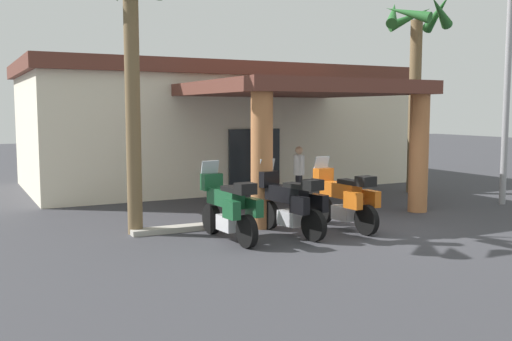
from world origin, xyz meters
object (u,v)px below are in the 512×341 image
motorcycle_black (291,203)px  pedestrian (299,170)px  motel_building (216,125)px  palm_tree_near_portico (416,57)px  motorcycle_orange (344,199)px  motorcycle_green (229,207)px  palm_tree_roadside (130,4)px  roadside_sign (510,31)px

motorcycle_black → pedestrian: pedestrian is taller
motel_building → pedestrian: 5.45m
pedestrian → palm_tree_near_portico: 5.71m
motorcycle_orange → motorcycle_green: bearing=83.3°
motorcycle_green → pedestrian: bearing=-51.0°
motorcycle_green → motorcycle_black: size_ratio=1.01×
pedestrian → motorcycle_black: bearing=-111.9°
motel_building → motorcycle_green: (-3.43, -8.95, -1.47)m
motel_building → pedestrian: bearing=-86.6°
palm_tree_roadside → palm_tree_near_portico: palm_tree_roadside is taller
pedestrian → roadside_sign: 7.07m
pedestrian → palm_tree_roadside: (-5.42, -2.11, 3.97)m
motorcycle_green → motorcycle_orange: (2.83, -0.09, 0.00)m
palm_tree_roadside → pedestrian: bearing=21.3°
pedestrian → roadside_sign: size_ratio=0.22×
motorcycle_orange → pedestrian: bearing=-20.1°
palm_tree_near_portico → motorcycle_green: bearing=-154.8°
pedestrian → palm_tree_roadside: 7.04m
motel_building → motorcycle_green: motel_building is taller
motorcycle_orange → roadside_sign: 7.51m
motorcycle_orange → palm_tree_roadside: palm_tree_roadside is taller
motorcycle_green → palm_tree_roadside: size_ratio=0.34×
motorcycle_green → motorcycle_black: same height
motorcycle_black → roadside_sign: size_ratio=0.30×
motorcycle_orange → palm_tree_near_portico: 7.78m
roadside_sign → motorcycle_black: bearing=-172.9°
motorcycle_black → palm_tree_near_portico: 8.85m
pedestrian → roadside_sign: bearing=-17.8°
motorcycle_green → motorcycle_orange: size_ratio=1.00×
motorcycle_green → palm_tree_roadside: bearing=41.2°
motel_building → motorcycle_black: size_ratio=6.18×
motel_building → palm_tree_roadside: 9.35m
palm_tree_roadside → motorcycle_black: bearing=-28.8°
motel_building → motorcycle_green: 9.69m
motel_building → motorcycle_orange: motel_building is taller
motorcycle_black → palm_tree_roadside: (-3.00, 1.65, 4.22)m
motel_building → roadside_sign: roadside_sign is taller
motorcycle_green → roadside_sign: bearing=-89.2°
pedestrian → roadside_sign: roadside_sign is taller
motorcycle_black → palm_tree_near_portico: bearing=-69.9°
motorcycle_orange → pedestrian: (1.01, 3.74, 0.25)m
palm_tree_near_portico → roadside_sign: bearing=-78.7°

